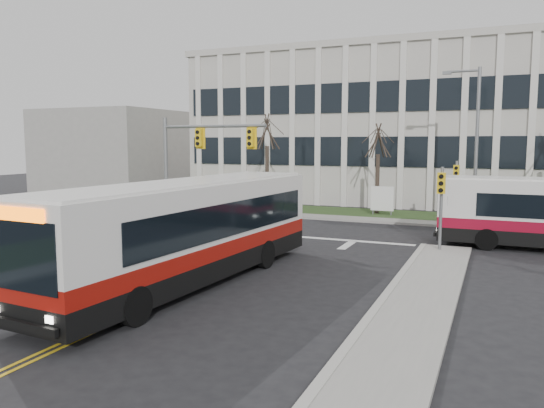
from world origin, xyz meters
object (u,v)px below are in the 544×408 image
at_px(streetlight, 474,137).
at_px(newspaper_box_red, 1,248).
at_px(newspaper_box_blue, 24,245).
at_px(directory_sign, 382,199).
at_px(bus_main, 187,234).

relative_size(streetlight, newspaper_box_red, 9.68).
bearing_deg(newspaper_box_blue, directory_sign, 63.68).
distance_m(directory_sign, newspaper_box_blue, 21.69).
bearing_deg(streetlight, newspaper_box_blue, -135.51).
distance_m(directory_sign, newspaper_box_red, 22.62).
xyz_separation_m(streetlight, bus_main, (-8.27, -18.09, -3.46)).
height_order(streetlight, newspaper_box_red, streetlight).
xyz_separation_m(bus_main, newspaper_box_red, (-9.27, 0.24, -1.26)).
relative_size(streetlight, bus_main, 0.71).
relative_size(bus_main, newspaper_box_blue, 13.71).
height_order(bus_main, newspaper_box_red, bus_main).
bearing_deg(bus_main, streetlight, 69.43).
bearing_deg(directory_sign, newspaper_box_red, -122.06).
distance_m(streetlight, bus_main, 20.19).
xyz_separation_m(streetlight, newspaper_box_blue, (-17.24, -16.94, -4.72)).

